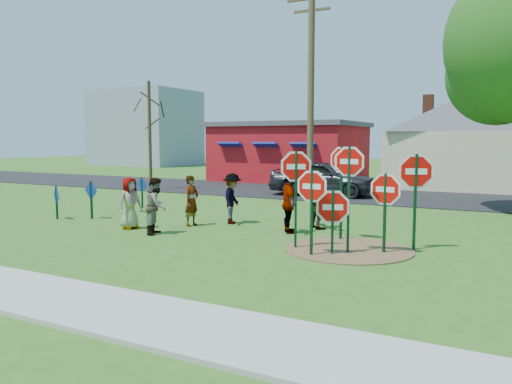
% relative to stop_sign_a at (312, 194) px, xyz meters
% --- Properties ---
extents(ground, '(120.00, 120.00, 0.00)m').
position_rel_stop_sign_a_xyz_m(ground, '(-3.90, 2.03, -1.49)').
color(ground, '#305819').
rests_on(ground, ground).
extents(sidewalk, '(22.00, 1.80, 0.08)m').
position_rel_stop_sign_a_xyz_m(sidewalk, '(-3.90, -5.17, -1.45)').
color(sidewalk, '#9E9E99').
rests_on(sidewalk, ground).
extents(road, '(120.00, 7.50, 0.04)m').
position_rel_stop_sign_a_xyz_m(road, '(-3.90, 13.53, -1.47)').
color(road, black).
rests_on(road, ground).
extents(dirt_patch, '(3.20, 3.20, 0.03)m').
position_rel_stop_sign_a_xyz_m(dirt_patch, '(0.60, 1.03, -1.47)').
color(dirt_patch, brown).
rests_on(dirt_patch, ground).
extents(red_building, '(9.40, 7.69, 3.90)m').
position_rel_stop_sign_a_xyz_m(red_building, '(-9.40, 20.02, 0.48)').
color(red_building, maroon).
rests_on(red_building, ground).
extents(cream_house, '(9.40, 9.40, 6.50)m').
position_rel_stop_sign_a_xyz_m(cream_house, '(1.60, 20.03, 1.44)').
color(cream_house, beige).
rests_on(cream_house, ground).
extents(distant_building, '(10.00, 8.00, 8.00)m').
position_rel_stop_sign_a_xyz_m(distant_building, '(-31.90, 32.03, 2.51)').
color(distant_building, '#8C939E').
rests_on(distant_building, ground).
extents(stop_sign_a, '(1.03, 0.07, 2.18)m').
position_rel_stop_sign_a_xyz_m(stop_sign_a, '(0.00, 0.00, 0.00)').
color(stop_sign_a, '#0D321B').
rests_on(stop_sign_a, ground).
extents(stop_sign_b, '(0.96, 0.25, 2.70)m').
position_rel_stop_sign_a_xyz_m(stop_sign_b, '(0.01, 2.17, 0.47)').
color(stop_sign_b, '#0D321B').
rests_on(stop_sign_b, ground).
extents(stop_sign_c, '(0.99, 0.08, 2.73)m').
position_rel_stop_sign_a_xyz_m(stop_sign_c, '(0.69, 0.66, 0.44)').
color(stop_sign_c, '#0D321B').
rests_on(stop_sign_c, ground).
extents(stop_sign_d, '(1.12, 0.46, 2.57)m').
position_rel_stop_sign_a_xyz_m(stop_sign_d, '(2.03, 1.86, 0.31)').
color(stop_sign_d, '#0D321B').
rests_on(stop_sign_d, ground).
extents(stop_sign_e, '(1.01, 0.49, 1.71)m').
position_rel_stop_sign_a_xyz_m(stop_sign_e, '(0.40, 0.34, -0.41)').
color(stop_sign_e, '#0D321B').
rests_on(stop_sign_e, ground).
extents(stop_sign_f, '(1.04, 0.18, 2.09)m').
position_rel_stop_sign_a_xyz_m(stop_sign_f, '(1.47, 1.07, -0.04)').
color(stop_sign_f, '#0D321B').
rests_on(stop_sign_f, ground).
extents(stop_sign_g, '(0.95, 0.51, 2.62)m').
position_rel_stop_sign_a_xyz_m(stop_sign_g, '(-0.66, 0.59, 0.34)').
color(stop_sign_g, '#0D321B').
rests_on(stop_sign_g, ground).
extents(blue_diamond_a, '(0.63, 0.32, 1.17)m').
position_rel_stop_sign_a_xyz_m(blue_diamond_a, '(-9.85, 1.04, -0.78)').
color(blue_diamond_a, '#0D321B').
rests_on(blue_diamond_a, ground).
extents(blue_diamond_b, '(0.68, 0.13, 1.34)m').
position_rel_stop_sign_a_xyz_m(blue_diamond_b, '(-8.84, 1.65, -0.66)').
color(blue_diamond_b, '#0D321B').
rests_on(blue_diamond_b, ground).
extents(blue_diamond_c, '(0.68, 0.15, 1.26)m').
position_rel_stop_sign_a_xyz_m(blue_diamond_c, '(-8.64, 3.52, -0.72)').
color(blue_diamond_c, '#0D321B').
rests_on(blue_diamond_c, ground).
extents(blue_diamond_d, '(0.63, 0.17, 1.27)m').
position_rel_stop_sign_a_xyz_m(blue_diamond_d, '(-9.10, 4.62, -0.70)').
color(blue_diamond_d, '#0D321B').
rests_on(blue_diamond_d, ground).
extents(person_a, '(0.69, 0.89, 1.60)m').
position_rel_stop_sign_a_xyz_m(person_a, '(-6.31, 0.79, -0.69)').
color(person_a, '#3A477F').
rests_on(person_a, ground).
extents(person_b, '(0.42, 0.61, 1.62)m').
position_rel_stop_sign_a_xyz_m(person_b, '(-4.93, 2.12, -0.68)').
color(person_b, '#26736C').
rests_on(person_b, ground).
extents(person_c, '(0.88, 0.98, 1.66)m').
position_rel_stop_sign_a_xyz_m(person_c, '(-5.05, 0.51, -0.66)').
color(person_c, brown).
rests_on(person_c, ground).
extents(person_d, '(0.89, 1.20, 1.66)m').
position_rel_stop_sign_a_xyz_m(person_d, '(-3.98, 3.08, -0.66)').
color(person_d, '#37363C').
rests_on(person_d, ground).
extents(person_e, '(0.96, 1.09, 1.76)m').
position_rel_stop_sign_a_xyz_m(person_e, '(-1.64, 2.39, -0.61)').
color(person_e, '#4C2B56').
rests_on(person_e, ground).
extents(person_f, '(1.44, 1.35, 1.62)m').
position_rel_stop_sign_a_xyz_m(person_f, '(-1.18, 3.52, -0.68)').
color(person_f, '#1F4A30').
rests_on(person_f, ground).
extents(suv, '(5.24, 2.44, 1.74)m').
position_rel_stop_sign_a_xyz_m(suv, '(-4.16, 12.04, -0.58)').
color(suv, '#313136').
rests_on(suv, road).
extents(utility_pole, '(2.44, 0.31, 9.96)m').
position_rel_stop_sign_a_xyz_m(utility_pole, '(-4.56, 11.45, 3.75)').
color(utility_pole, '#4C3823').
rests_on(utility_pole, ground).
extents(bare_tree_west, '(1.80, 1.80, 5.91)m').
position_rel_stop_sign_a_xyz_m(bare_tree_west, '(-13.55, 10.53, 2.33)').
color(bare_tree_west, '#382819').
rests_on(bare_tree_west, ground).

